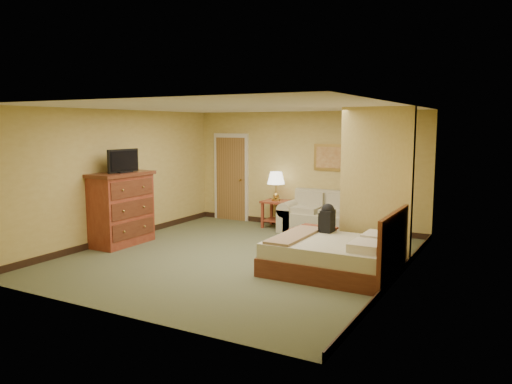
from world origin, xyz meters
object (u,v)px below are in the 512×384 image
Objects in this scene: coffee_table at (314,235)px; bed at (335,256)px; dresser at (121,208)px; loveseat at (322,220)px.

bed is (0.81, -1.10, -0.03)m from coffee_table.
dresser reaches higher than bed.
loveseat is 1.63m from coffee_table.
dresser is (-3.05, -2.82, 0.42)m from loveseat.
coffee_table is 0.38× the size of bed.
coffee_table is at bearing 126.38° from bed.
coffee_table is at bearing -74.53° from loveseat.
dresser is at bearing -137.25° from loveseat.
loveseat is 2.44× the size of coffee_table.
coffee_table is 3.72m from dresser.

